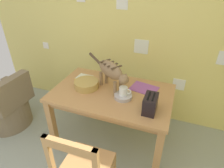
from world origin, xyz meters
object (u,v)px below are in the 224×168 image
(book_stack, at_px, (84,78))
(toaster, at_px, (150,104))
(magazine, at_px, (144,88))
(saucer_bowl, at_px, (123,96))
(wicker_basket, at_px, (86,84))
(cat, at_px, (111,71))
(coffee_mug, at_px, (124,91))
(dining_table, at_px, (112,98))
(wicker_armchair, at_px, (8,108))

(book_stack, height_order, toaster, toaster)
(magazine, distance_m, toaster, 0.41)
(saucer_bowl, relative_size, wicker_basket, 0.69)
(cat, distance_m, saucer_bowl, 0.30)
(saucer_bowl, xyz_separation_m, toaster, (0.30, -0.12, 0.07))
(coffee_mug, relative_size, magazine, 0.44)
(dining_table, bearing_deg, saucer_bowl, -24.42)
(dining_table, relative_size, cat, 2.18)
(coffee_mug, xyz_separation_m, book_stack, (-0.58, 0.23, -0.07))
(dining_table, bearing_deg, book_stack, 159.96)
(saucer_bowl, xyz_separation_m, coffee_mug, (0.00, 0.00, 0.07))
(coffee_mug, bearing_deg, cat, 147.38)
(wicker_basket, relative_size, wicker_armchair, 0.35)
(coffee_mug, distance_m, magazine, 0.32)
(coffee_mug, height_order, wicker_basket, coffee_mug)
(wicker_armchair, bearing_deg, wicker_basket, -78.46)
(saucer_bowl, height_order, coffee_mug, coffee_mug)
(magazine, relative_size, wicker_basket, 1.07)
(dining_table, distance_m, book_stack, 0.47)
(saucer_bowl, height_order, magazine, saucer_bowl)
(magazine, xyz_separation_m, toaster, (0.13, -0.38, 0.08))
(magazine, height_order, toaster, toaster)
(cat, xyz_separation_m, coffee_mug, (0.18, -0.11, -0.14))
(coffee_mug, relative_size, wicker_armchair, 0.17)
(coffee_mug, distance_m, book_stack, 0.63)
(coffee_mug, bearing_deg, wicker_basket, 173.55)
(wicker_armchair, bearing_deg, magazine, -75.41)
(dining_table, xyz_separation_m, toaster, (0.46, -0.19, 0.18))
(dining_table, xyz_separation_m, book_stack, (-0.43, 0.16, 0.11))
(magazine, distance_m, book_stack, 0.75)
(coffee_mug, height_order, book_stack, coffee_mug)
(saucer_bowl, bearing_deg, cat, 146.85)
(cat, xyz_separation_m, toaster, (0.48, -0.24, -0.14))
(wicker_armchair, bearing_deg, dining_table, -79.82)
(dining_table, xyz_separation_m, magazine, (0.32, 0.19, 0.10))
(cat, height_order, wicker_basket, cat)
(dining_table, xyz_separation_m, cat, (-0.02, 0.05, 0.32))
(magazine, distance_m, wicker_basket, 0.66)
(toaster, xyz_separation_m, wicker_armchair, (-1.92, -0.02, -0.57))
(dining_table, xyz_separation_m, saucer_bowl, (0.15, -0.07, 0.11))
(saucer_bowl, relative_size, wicker_armchair, 0.25)
(saucer_bowl, distance_m, magazine, 0.31)
(saucer_bowl, relative_size, coffee_mug, 1.47)
(dining_table, relative_size, coffee_mug, 10.08)
(dining_table, xyz_separation_m, coffee_mug, (0.15, -0.07, 0.18))
(dining_table, height_order, coffee_mug, coffee_mug)
(dining_table, height_order, toaster, toaster)
(cat, bearing_deg, magazine, 145.52)
(cat, bearing_deg, wicker_armchair, -46.66)
(saucer_bowl, distance_m, toaster, 0.33)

